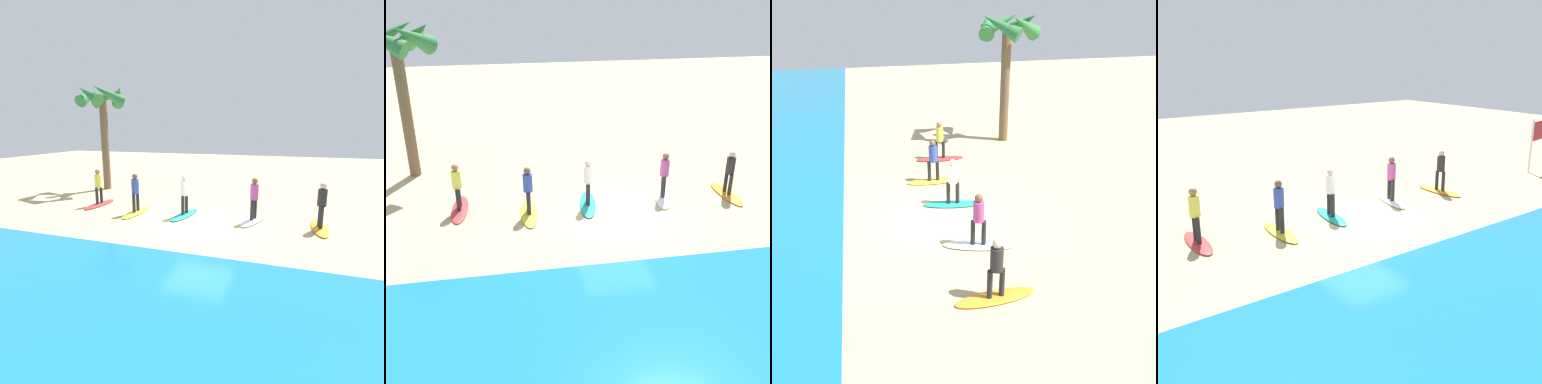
% 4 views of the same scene
% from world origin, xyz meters
% --- Properties ---
extents(ground_plane, '(60.00, 60.00, 0.00)m').
position_xyz_m(ground_plane, '(0.00, 0.00, 0.00)').
color(ground_plane, tan).
extents(surfboard_orange, '(0.70, 2.13, 0.09)m').
position_xyz_m(surfboard_orange, '(-4.37, -0.68, 0.04)').
color(surfboard_orange, orange).
rests_on(surfboard_orange, ground).
extents(surfer_orange, '(0.32, 0.46, 1.64)m').
position_xyz_m(surfer_orange, '(-4.37, -0.68, 1.04)').
color(surfer_orange, '#232328').
rests_on(surfer_orange, surfboard_orange).
extents(surfboard_white, '(1.09, 2.17, 0.09)m').
position_xyz_m(surfboard_white, '(-1.96, -0.90, 0.04)').
color(surfboard_white, white).
rests_on(surfboard_white, ground).
extents(surfer_white, '(0.32, 0.45, 1.64)m').
position_xyz_m(surfer_white, '(-1.96, -0.90, 1.04)').
color(surfer_white, '#232328').
rests_on(surfer_white, surfboard_white).
extents(surfboard_teal, '(0.88, 2.16, 0.09)m').
position_xyz_m(surfboard_teal, '(0.86, -0.75, 0.04)').
color(surfboard_teal, teal).
rests_on(surfboard_teal, ground).
extents(surfer_teal, '(0.32, 0.46, 1.64)m').
position_xyz_m(surfer_teal, '(0.86, -0.75, 1.04)').
color(surfer_teal, '#232328').
rests_on(surfer_teal, surfboard_teal).
extents(surfboard_yellow, '(0.62, 2.12, 0.09)m').
position_xyz_m(surfboard_yellow, '(2.96, -0.43, 0.04)').
color(surfboard_yellow, yellow).
rests_on(surfboard_yellow, ground).
extents(surfer_yellow, '(0.32, 0.46, 1.64)m').
position_xyz_m(surfer_yellow, '(2.96, -0.43, 1.04)').
color(surfer_yellow, '#232328').
rests_on(surfer_yellow, surfboard_yellow).
extents(surfboard_red, '(0.64, 2.12, 0.09)m').
position_xyz_m(surfboard_red, '(5.31, -1.12, 0.04)').
color(surfboard_red, red).
rests_on(surfboard_red, ground).
extents(surfer_red, '(0.32, 0.46, 1.64)m').
position_xyz_m(surfer_red, '(5.31, -1.12, 1.04)').
color(surfer_red, '#232328').
rests_on(surfer_red, surfboard_red).
extents(palm_tree, '(2.88, 3.03, 6.12)m').
position_xyz_m(palm_tree, '(7.25, -4.68, 4.90)').
color(palm_tree, brown).
rests_on(palm_tree, ground).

